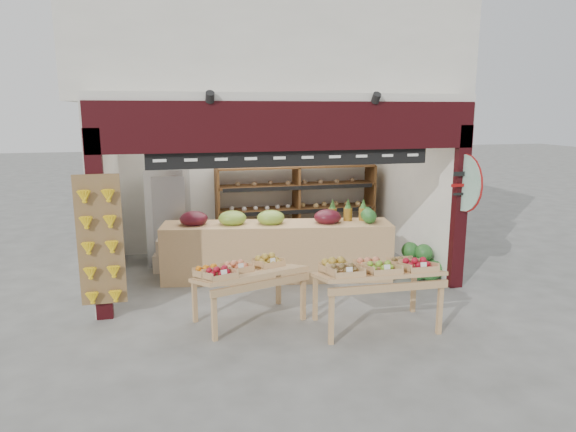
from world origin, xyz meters
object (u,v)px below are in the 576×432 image
(cardboard_stack, at_px, (179,259))
(display_table_left, at_px, (241,272))
(mid_counter, at_px, (276,249))
(display_table_right, at_px, (377,270))
(watermelon_pile, at_px, (422,265))
(refrigerator, at_px, (169,216))
(back_shelving, at_px, (296,191))

(cardboard_stack, distance_m, display_table_left, 2.68)
(mid_counter, xyz_separation_m, display_table_right, (0.85, -2.32, 0.27))
(watermelon_pile, bearing_deg, display_table_right, -132.70)
(mid_counter, relative_size, watermelon_pile, 4.96)
(refrigerator, bearing_deg, watermelon_pile, -11.73)
(back_shelving, distance_m, refrigerator, 2.63)
(watermelon_pile, bearing_deg, display_table_left, -160.98)
(back_shelving, xyz_separation_m, mid_counter, (-0.82, -1.77, -0.70))
(back_shelving, relative_size, refrigerator, 1.82)
(display_table_left, xyz_separation_m, watermelon_pile, (3.37, 1.16, -0.49))
(refrigerator, distance_m, display_table_left, 3.23)
(back_shelving, bearing_deg, cardboard_stack, -159.02)
(mid_counter, xyz_separation_m, watermelon_pile, (2.50, -0.53, -0.32))
(watermelon_pile, bearing_deg, back_shelving, 126.06)
(display_table_right, height_order, watermelon_pile, display_table_right)
(back_shelving, xyz_separation_m, watermelon_pile, (1.68, -2.31, -1.02))
(mid_counter, relative_size, display_table_left, 2.46)
(mid_counter, bearing_deg, refrigerator, 141.61)
(refrigerator, xyz_separation_m, mid_counter, (1.76, -1.40, -0.38))
(display_table_right, bearing_deg, display_table_left, 160.16)
(cardboard_stack, relative_size, display_table_right, 0.60)
(mid_counter, distance_m, display_table_left, 1.92)
(refrigerator, bearing_deg, mid_counter, -25.77)
(cardboard_stack, distance_m, mid_counter, 1.86)
(cardboard_stack, relative_size, display_table_left, 0.60)
(cardboard_stack, bearing_deg, mid_counter, -26.88)
(refrigerator, bearing_deg, cardboard_stack, -64.70)
(mid_counter, distance_m, display_table_right, 2.49)
(mid_counter, bearing_deg, back_shelving, 65.10)
(refrigerator, distance_m, mid_counter, 2.28)
(display_table_right, bearing_deg, mid_counter, 110.22)
(display_table_left, distance_m, display_table_right, 1.84)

